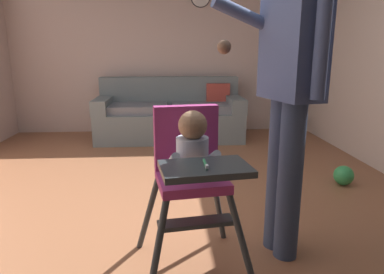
% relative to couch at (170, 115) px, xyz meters
% --- Properties ---
extents(ground, '(6.12, 7.50, 0.10)m').
position_rel_couch_xyz_m(ground, '(-0.09, -2.46, -0.38)').
color(ground, '#955E3E').
extents(wall_far, '(5.32, 0.06, 2.79)m').
position_rel_couch_xyz_m(wall_far, '(-0.09, 0.52, 1.06)').
color(wall_far, beige).
rests_on(wall_far, ground).
extents(couch, '(2.04, 0.86, 0.86)m').
position_rel_couch_xyz_m(couch, '(0.00, 0.00, 0.00)').
color(couch, slate).
rests_on(couch, ground).
extents(high_chair, '(0.69, 0.79, 0.92)m').
position_rel_couch_xyz_m(high_chair, '(0.10, -3.14, 0.30)').
color(high_chair, '#2E3639').
rests_on(high_chair, ground).
extents(adult_standing, '(0.59, 0.50, 1.72)m').
position_rel_couch_xyz_m(adult_standing, '(0.65, -3.01, 0.65)').
color(adult_standing, '#354664').
rests_on(adult_standing, ground).
extents(toy_ball, '(0.18, 0.18, 0.18)m').
position_rel_couch_xyz_m(toy_ball, '(1.60, -1.96, -0.24)').
color(toy_ball, green).
rests_on(toy_ball, ground).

